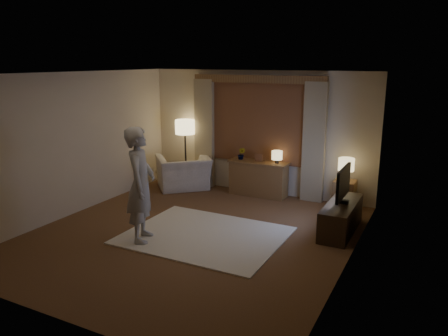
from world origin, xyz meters
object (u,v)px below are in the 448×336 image
Objects in this scene: armchair at (184,172)px; person at (141,185)px; side_table at (344,195)px; sideboard at (258,179)px; tv_stand at (341,217)px.

person is at bearing 66.31° from armchair.
side_table is 0.31× the size of person.
sideboard is 2.14× the size of side_table.
armchair is 0.80× the size of tv_stand.
tv_stand is 3.33m from person.
armchair is 3.00m from person.
person is at bearing -102.92° from sideboard.
armchair is (-1.69, -0.28, 0.01)m from sideboard.
side_table is at bearing 99.73° from tv_stand.
sideboard is at bearing 178.42° from side_table.
side_table is (3.50, 0.23, -0.08)m from armchair.
sideboard is at bearing -36.68° from person.
sideboard is at bearing 148.21° from tv_stand.
person is at bearing -146.33° from tv_stand.
tv_stand is 0.77× the size of person.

